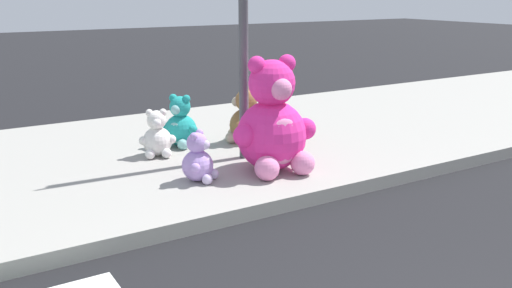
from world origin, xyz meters
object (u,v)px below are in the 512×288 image
(sign_pole, at_px, (243,13))
(plush_lavender, at_px, (199,161))
(plush_teal, at_px, (180,126))
(plush_brown, at_px, (245,120))
(plush_pink_large, at_px, (273,126))
(plush_white, at_px, (157,137))
(plush_red, at_px, (283,126))

(sign_pole, height_order, plush_lavender, sign_pole)
(sign_pole, xyz_separation_m, plush_teal, (-0.44, 0.87, -1.43))
(plush_brown, height_order, plush_teal, plush_brown)
(plush_pink_large, height_order, plush_brown, plush_pink_large)
(plush_lavender, relative_size, plush_teal, 0.81)
(sign_pole, relative_size, plush_pink_large, 2.51)
(plush_pink_large, xyz_separation_m, plush_white, (-0.88, 1.19, -0.28))
(plush_white, bearing_deg, sign_pole, -35.25)
(plush_brown, xyz_separation_m, plush_teal, (-0.82, 0.23, -0.02))
(plush_brown, distance_m, plush_white, 1.24)
(plush_brown, bearing_deg, plush_lavender, -137.08)
(plush_pink_large, height_order, plush_teal, plush_pink_large)
(sign_pole, xyz_separation_m, plush_brown, (0.38, 0.64, -1.41))
(plush_brown, height_order, plush_red, plush_brown)
(plush_red, bearing_deg, plush_white, 174.79)
(plush_pink_large, bearing_deg, plush_lavender, 173.66)
(plush_pink_large, bearing_deg, plush_brown, 74.04)
(plush_brown, relative_size, plush_red, 1.51)
(plush_pink_large, xyz_separation_m, plush_red, (0.83, 1.04, -0.32))
(plush_red, distance_m, plush_white, 1.72)
(sign_pole, height_order, plush_white, sign_pole)
(plush_teal, height_order, plush_white, plush_teal)
(sign_pole, relative_size, plush_brown, 4.43)
(sign_pole, relative_size, plush_red, 6.70)
(plush_lavender, distance_m, plush_red, 1.94)
(plush_pink_large, distance_m, plush_red, 1.37)
(plush_pink_large, height_order, plush_red, plush_pink_large)
(sign_pole, relative_size, plush_teal, 4.78)
(plush_teal, bearing_deg, plush_brown, -15.93)
(plush_red, bearing_deg, plush_brown, 158.88)
(plush_red, bearing_deg, plush_teal, 162.11)
(plush_brown, relative_size, plush_teal, 1.08)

